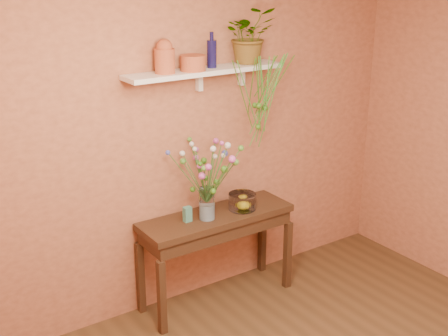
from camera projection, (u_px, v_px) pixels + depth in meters
room at (387, 230)px, 3.15m from camera, size 4.04×4.04×2.70m
sideboard at (217, 227)px, 4.80m from camera, size 1.28×0.41×0.78m
wall_shelf at (207, 71)px, 4.46m from camera, size 1.30×0.24×0.19m
terracotta_jug at (165, 57)px, 4.22m from camera, size 0.18×0.18×0.24m
terracotta_pot at (193, 63)px, 4.34m from camera, size 0.22×0.22×0.11m
blue_bottle at (212, 53)px, 4.45m from camera, size 0.09×0.09×0.27m
spider_plant at (249, 35)px, 4.61m from camera, size 0.48×0.45×0.43m
plant_fronds at (261, 100)px, 4.65m from camera, size 0.58×0.30×0.76m
glass_vase at (207, 206)px, 4.64m from camera, size 0.12×0.12×0.26m
bouquet at (210, 165)px, 4.53m from camera, size 0.60×0.57×0.51m
glass_bowl at (242, 202)px, 4.84m from camera, size 0.22×0.22×0.13m
lemon at (243, 204)px, 4.86m from camera, size 0.07×0.07×0.07m
carton at (187, 214)px, 4.61m from camera, size 0.06×0.05×0.12m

